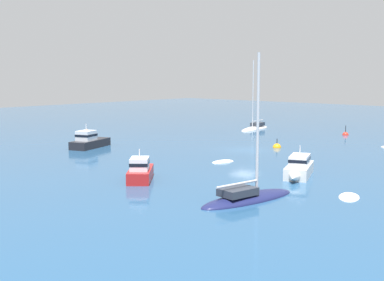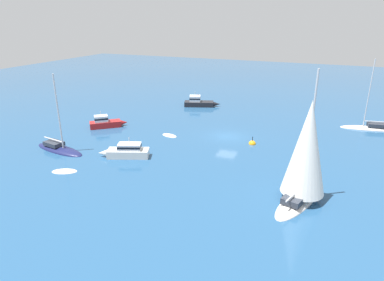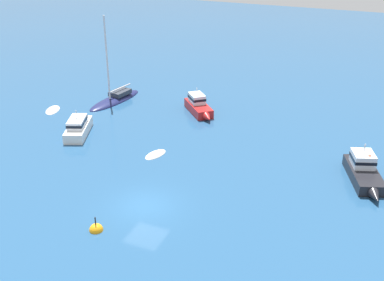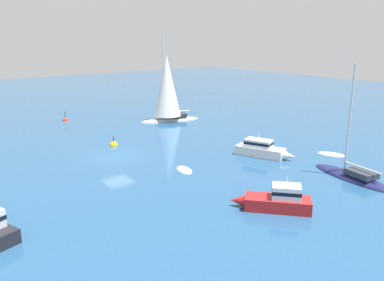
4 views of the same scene
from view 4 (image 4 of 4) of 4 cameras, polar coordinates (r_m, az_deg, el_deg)
The scene contains 9 objects.
ground_plane at distance 37.61m, azimuth -10.86°, elevation -2.28°, with size 160.00×160.00×0.00m, color navy.
dinghy at distance 39.79m, azimuth 19.56°, elevation -1.93°, with size 2.84×2.14×0.35m.
cabin_cruiser at distance 26.29m, azimuth 12.21°, elevation -8.43°, with size 4.69×4.36×2.36m.
skiff at distance 33.20m, azimuth -1.14°, elevation -4.33°, with size 2.42×1.60×0.38m.
ketch at distance 52.05m, azimuth -3.58°, elevation 7.31°, with size 4.45×8.25×11.37m.
powerboat at distance 37.38m, azimuth 10.13°, elevation -1.26°, with size 5.66×3.27×2.33m.
ketch_2 at distance 33.83m, azimuth 22.25°, elevation -4.85°, with size 7.63×3.22×9.35m.
channel_buoy at distance 41.38m, azimuth -11.31°, elevation -0.71°, with size 0.88×0.88×1.39m.
mooring_buoy at distance 55.28m, azimuth -17.91°, elevation 2.78°, with size 0.78×0.78×1.60m.
Camera 4 is at (-32.36, 15.72, 10.95)m, focal length 36.71 mm.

